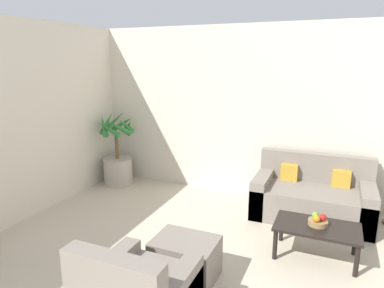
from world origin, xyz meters
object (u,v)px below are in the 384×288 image
object	(u,v)px
ottoman	(185,258)
orange_fruit	(316,219)
coffee_table	(317,230)
apple_green	(315,215)
fruit_bowl	(318,223)
apple_red	(323,217)
sofa_loveseat	(312,198)
potted_palm	(118,160)

from	to	relation	value
ottoman	orange_fruit	bearing A→B (deg)	36.82
coffee_table	apple_green	size ratio (longest dim) A/B	12.25
apple_green	coffee_table	bearing A→B (deg)	-63.38
fruit_bowl	apple_green	world-z (taller)	apple_green
apple_red	orange_fruit	distance (m)	0.09
sofa_loveseat	apple_green	size ratio (longest dim) A/B	21.18
ottoman	apple_green	bearing A→B (deg)	40.12
potted_palm	apple_green	size ratio (longest dim) A/B	17.68
fruit_bowl	orange_fruit	xyz separation A→B (m)	(-0.02, -0.05, 0.07)
fruit_bowl	apple_red	size ratio (longest dim) A/B	2.65
apple_red	orange_fruit	size ratio (longest dim) A/B	1.07
potted_palm	orange_fruit	size ratio (longest dim) A/B	17.44
sofa_loveseat	potted_palm	bearing A→B (deg)	179.28
potted_palm	fruit_bowl	world-z (taller)	potted_palm
fruit_bowl	apple_red	bearing A→B (deg)	6.18
sofa_loveseat	orange_fruit	distance (m)	1.12
coffee_table	orange_fruit	xyz separation A→B (m)	(-0.01, -0.03, 0.15)
sofa_loveseat	fruit_bowl	size ratio (longest dim) A/B	7.38
coffee_table	fruit_bowl	bearing A→B (deg)	84.72
apple_green	ottoman	xyz separation A→B (m)	(-1.16, -0.97, -0.26)
sofa_loveseat	apple_red	xyz separation A→B (m)	(0.18, -1.04, 0.19)
apple_red	ottoman	distance (m)	1.58
coffee_table	apple_red	size ratio (longest dim) A/B	11.33
sofa_loveseat	apple_red	size ratio (longest dim) A/B	19.59
apple_green	orange_fruit	size ratio (longest dim) A/B	0.99
coffee_table	orange_fruit	distance (m)	0.15
coffee_table	sofa_loveseat	bearing A→B (deg)	96.83
apple_red	apple_green	xyz separation A→B (m)	(-0.08, 0.04, -0.00)
fruit_bowl	ottoman	xyz separation A→B (m)	(-1.19, -0.93, -0.20)
sofa_loveseat	orange_fruit	world-z (taller)	sofa_loveseat
apple_red	apple_green	distance (m)	0.09
potted_palm	fruit_bowl	xyz separation A→B (m)	(3.41, -1.08, -0.04)
potted_palm	apple_red	bearing A→B (deg)	-17.28
coffee_table	fruit_bowl	world-z (taller)	fruit_bowl
coffee_table	orange_fruit	world-z (taller)	orange_fruit
sofa_loveseat	orange_fruit	bearing A→B (deg)	-84.09
potted_palm	apple_red	size ratio (longest dim) A/B	16.35
sofa_loveseat	apple_red	world-z (taller)	sofa_loveseat
sofa_loveseat	apple_green	world-z (taller)	sofa_loveseat
apple_green	ottoman	bearing A→B (deg)	-139.88
coffee_table	apple_red	distance (m)	0.16
potted_palm	apple_green	bearing A→B (deg)	-17.13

